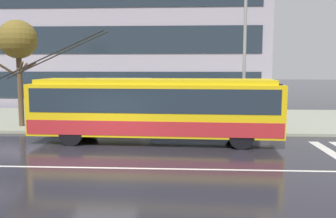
{
  "coord_description": "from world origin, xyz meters",
  "views": [
    {
      "loc": [
        3.27,
        -13.15,
        3.46
      ],
      "look_at": [
        2.36,
        3.14,
        1.52
      ],
      "focal_mm": 39.04,
      "sensor_mm": 36.0,
      "label": 1
    }
  ],
  "objects_px": {
    "bus_shelter": "(118,91)",
    "pedestrian_approaching_curb": "(237,97)",
    "street_lamp": "(245,47)",
    "pedestrian_at_shelter": "(137,95)",
    "trolleybus": "(156,107)",
    "street_tree_bare": "(18,41)"
  },
  "relations": [
    {
      "from": "bus_shelter",
      "to": "pedestrian_approaching_curb",
      "type": "relative_size",
      "value": 1.83
    },
    {
      "from": "pedestrian_approaching_curb",
      "to": "street_lamp",
      "type": "bearing_deg",
      "value": -87.25
    },
    {
      "from": "pedestrian_at_shelter",
      "to": "trolleybus",
      "type": "bearing_deg",
      "value": -71.84
    },
    {
      "from": "trolleybus",
      "to": "pedestrian_approaching_curb",
      "type": "relative_size",
      "value": 6.29
    },
    {
      "from": "trolleybus",
      "to": "street_lamp",
      "type": "distance_m",
      "value": 5.77
    },
    {
      "from": "pedestrian_at_shelter",
      "to": "pedestrian_approaching_curb",
      "type": "xyz_separation_m",
      "value": [
        5.73,
        -0.18,
        -0.03
      ]
    },
    {
      "from": "bus_shelter",
      "to": "street_tree_bare",
      "type": "height_order",
      "value": "street_tree_bare"
    },
    {
      "from": "street_lamp",
      "to": "street_tree_bare",
      "type": "height_order",
      "value": "street_lamp"
    },
    {
      "from": "bus_shelter",
      "to": "pedestrian_at_shelter",
      "type": "xyz_separation_m",
      "value": [
        0.97,
        0.67,
        -0.31
      ]
    },
    {
      "from": "trolleybus",
      "to": "street_tree_bare",
      "type": "distance_m",
      "value": 8.94
    },
    {
      "from": "trolleybus",
      "to": "street_lamp",
      "type": "relative_size",
      "value": 1.76
    },
    {
      "from": "bus_shelter",
      "to": "street_lamp",
      "type": "bearing_deg",
      "value": -10.92
    },
    {
      "from": "pedestrian_at_shelter",
      "to": "street_tree_bare",
      "type": "height_order",
      "value": "street_tree_bare"
    },
    {
      "from": "bus_shelter",
      "to": "street_tree_bare",
      "type": "relative_size",
      "value": 0.64
    },
    {
      "from": "trolleybus",
      "to": "pedestrian_approaching_curb",
      "type": "distance_m",
      "value": 6.11
    },
    {
      "from": "pedestrian_at_shelter",
      "to": "pedestrian_approaching_curb",
      "type": "relative_size",
      "value": 1.01
    },
    {
      "from": "pedestrian_at_shelter",
      "to": "street_lamp",
      "type": "distance_m",
      "value": 6.69
    },
    {
      "from": "street_lamp",
      "to": "trolleybus",
      "type": "bearing_deg",
      "value": -148.81
    },
    {
      "from": "trolleybus",
      "to": "street_tree_bare",
      "type": "relative_size",
      "value": 2.21
    },
    {
      "from": "bus_shelter",
      "to": "street_tree_bare",
      "type": "bearing_deg",
      "value": -171.8
    },
    {
      "from": "pedestrian_at_shelter",
      "to": "pedestrian_approaching_curb",
      "type": "bearing_deg",
      "value": -1.8
    },
    {
      "from": "bus_shelter",
      "to": "pedestrian_at_shelter",
      "type": "relative_size",
      "value": 1.81
    }
  ]
}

